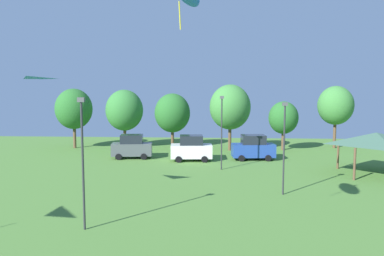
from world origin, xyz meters
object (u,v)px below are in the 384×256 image
object	(u,v)px
kite_flying_1	(27,87)
light_post_1	(284,143)
light_post_0	(83,157)
light_post_2	(222,129)
park_pavilion	(376,139)
treeline_tree_0	(74,109)
treeline_tree_2	(172,113)
parked_car_leftmost	(132,147)
parked_car_second_from_left	(191,148)
treeline_tree_1	(124,110)
parked_car_third_from_left	(253,148)
treeline_tree_3	(230,107)
treeline_tree_5	(336,106)
treeline_tree_4	(283,118)

from	to	relation	value
kite_flying_1	light_post_1	xyz separation A→B (m)	(15.89, 4.49, -3.86)
light_post_0	light_post_2	world-z (taller)	light_post_0
kite_flying_1	park_pavilion	size ratio (longest dim) A/B	0.34
treeline_tree_0	treeline_tree_2	bearing A→B (deg)	5.83
parked_car_leftmost	light_post_1	distance (m)	18.97
light_post_1	parked_car_second_from_left	bearing A→B (deg)	120.40
light_post_1	treeline_tree_1	bearing A→B (deg)	127.66
light_post_2	treeline_tree_2	xyz separation A→B (m)	(-5.80, 12.72, 0.48)
light_post_0	treeline_tree_2	world-z (taller)	light_post_0
parked_car_leftmost	treeline_tree_2	bearing A→B (deg)	59.53
parked_car_third_from_left	treeline_tree_0	world-z (taller)	treeline_tree_0
treeline_tree_3	light_post_2	bearing A→B (deg)	-95.75
park_pavilion	treeline_tree_3	size ratio (longest dim) A/B	0.83
kite_flying_1	treeline_tree_5	world-z (taller)	kite_flying_1
parked_car_leftmost	light_post_1	bearing A→B (deg)	-50.90
parked_car_second_from_left	treeline_tree_2	distance (m)	9.55
treeline_tree_2	park_pavilion	bearing A→B (deg)	-36.36
light_post_0	treeline_tree_0	size ratio (longest dim) A/B	0.97
light_post_1	treeline_tree_3	distance (m)	19.27
treeline_tree_0	treeline_tree_5	bearing A→B (deg)	3.63
treeline_tree_3	treeline_tree_4	distance (m)	6.38
parked_car_second_from_left	treeline_tree_0	size ratio (longest dim) A/B	0.59
treeline_tree_1	treeline_tree_4	distance (m)	18.93
park_pavilion	treeline_tree_1	size ratio (longest dim) A/B	0.91
parked_car_third_from_left	treeline_tree_3	xyz separation A→B (m)	(-2.20, 5.81, 3.79)
treeline_tree_5	treeline_tree_2	bearing A→B (deg)	-177.69
light_post_1	treeline_tree_1	world-z (taller)	treeline_tree_1
treeline_tree_5	parked_car_third_from_left	bearing A→B (deg)	-141.18
parked_car_second_from_left	treeline_tree_4	size ratio (longest dim) A/B	0.75
parked_car_third_from_left	treeline_tree_4	world-z (taller)	treeline_tree_4
treeline_tree_1	treeline_tree_5	world-z (taller)	treeline_tree_5
kite_flying_1	parked_car_leftmost	size ratio (longest dim) A/B	0.51
light_post_0	light_post_2	xyz separation A→B (m)	(7.40, 15.67, -0.18)
treeline_tree_2	treeline_tree_3	xyz separation A→B (m)	(6.89, -1.85, 0.84)
treeline_tree_0	treeline_tree_3	bearing A→B (deg)	-2.01
treeline_tree_3	park_pavilion	bearing A→B (deg)	-45.17
treeline_tree_0	treeline_tree_1	distance (m)	6.00
parked_car_second_from_left	treeline_tree_0	xyz separation A→B (m)	(-14.57, 7.44, 3.46)
light_post_1	treeline_tree_5	xyz separation A→B (m)	(9.61, 21.60, 1.51)
parked_car_second_from_left	treeline_tree_4	bearing A→B (deg)	31.25
parked_car_second_from_left	treeline_tree_5	size ratio (longest dim) A/B	0.57
park_pavilion	treeline_tree_0	bearing A→B (deg)	157.48
treeline_tree_1	kite_flying_1	bearing A→B (deg)	-90.26
park_pavilion	light_post_0	size ratio (longest dim) A/B	0.91
light_post_0	treeline_tree_2	distance (m)	28.43
parked_car_leftmost	parked_car_second_from_left	size ratio (longest dim) A/B	1.01
treeline_tree_3	treeline_tree_4	xyz separation A→B (m)	(6.22, 0.65, -1.25)
light_post_1	treeline_tree_5	size ratio (longest dim) A/B	0.86
treeline_tree_1	treeline_tree_5	xyz separation A→B (m)	(25.38, 1.17, 0.59)
light_post_2	treeline_tree_0	world-z (taller)	treeline_tree_0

